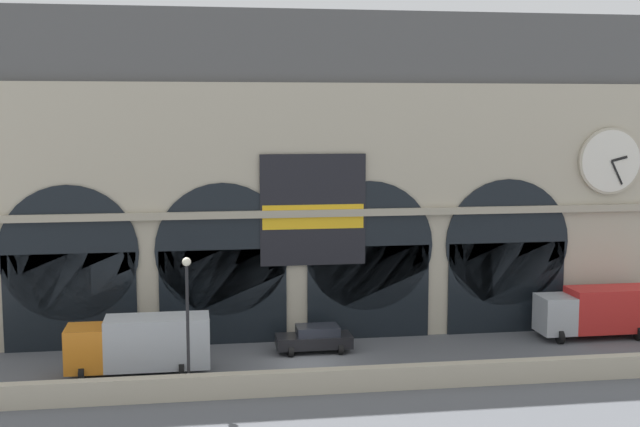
# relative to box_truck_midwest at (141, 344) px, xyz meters

# --- Properties ---
(ground_plane) EXTENTS (200.00, 200.00, 0.00)m
(ground_plane) POSITION_rel_box_truck_midwest_xyz_m (9.08, 0.43, -1.70)
(ground_plane) COLOR #54565B
(quay_parapet_wall) EXTENTS (90.00, 0.70, 1.19)m
(quay_parapet_wall) POSITION_rel_box_truck_midwest_xyz_m (9.08, -4.32, -1.10)
(quay_parapet_wall) COLOR #B2A891
(quay_parapet_wall) RESTS_ON ground
(station_building) EXTENTS (46.35, 6.04, 20.04)m
(station_building) POSITION_rel_box_truck_midwest_xyz_m (9.10, 8.25, 8.04)
(station_building) COLOR #B2A891
(station_building) RESTS_ON ground
(box_truck_midwest) EXTENTS (7.50, 2.91, 3.12)m
(box_truck_midwest) POSITION_rel_box_truck_midwest_xyz_m (0.00, 0.00, 0.00)
(box_truck_midwest) COLOR orange
(box_truck_midwest) RESTS_ON ground
(car_center) EXTENTS (4.40, 2.22, 1.55)m
(car_center) POSITION_rel_box_truck_midwest_xyz_m (9.81, 2.83, -0.90)
(car_center) COLOR black
(car_center) RESTS_ON ground
(box_truck_east) EXTENTS (7.50, 2.91, 3.12)m
(box_truck_east) POSITION_rel_box_truck_midwest_xyz_m (27.68, 3.27, 0.00)
(box_truck_east) COLOR #ADB2B7
(box_truck_east) RESTS_ON ground
(street_lamp_quayside) EXTENTS (0.44, 0.44, 6.90)m
(street_lamp_quayside) POSITION_rel_box_truck_midwest_xyz_m (2.53, -3.52, 2.71)
(street_lamp_quayside) COLOR black
(street_lamp_quayside) RESTS_ON ground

